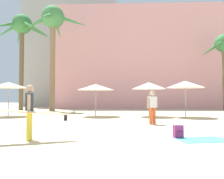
{
  "coord_description": "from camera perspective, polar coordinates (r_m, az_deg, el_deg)",
  "views": [
    {
      "loc": [
        0.35,
        -4.69,
        1.31
      ],
      "look_at": [
        -0.06,
        5.71,
        1.69
      ],
      "focal_mm": 37.21,
      "sensor_mm": 36.0,
      "label": 1
    }
  ],
  "objects": [
    {
      "name": "ground",
      "position": [
        4.88,
        -2.04,
        -17.65
      ],
      "size": [
        120.0,
        120.0,
        0.0
      ],
      "primitive_type": "plane",
      "color": "#C6B28C"
    },
    {
      "name": "hotel_pink",
      "position": [
        33.16,
        9.81,
        6.95
      ],
      "size": [
        25.71,
        8.33,
        13.04
      ],
      "primitive_type": "cube",
      "color": "pink",
      "rests_on": "ground"
    },
    {
      "name": "hotel_tower_gray",
      "position": [
        43.06,
        -9.47,
        12.7
      ],
      "size": [
        15.01,
        10.04,
        24.6
      ],
      "primitive_type": "cube",
      "color": "#A8A8A3",
      "rests_on": "ground"
    },
    {
      "name": "palm_tree_far_left",
      "position": [
        27.9,
        25.8,
        9.2
      ],
      "size": [
        4.8,
        5.1,
        8.18
      ],
      "color": "brown",
      "rests_on": "ground"
    },
    {
      "name": "palm_tree_left",
      "position": [
        25.26,
        -14.31,
        15.06
      ],
      "size": [
        7.17,
        7.08,
        10.75
      ],
      "color": "#896B4C",
      "rests_on": "ground"
    },
    {
      "name": "palm_tree_center",
      "position": [
        27.6,
        -21.22,
        13.21
      ],
      "size": [
        6.52,
        5.57,
        10.37
      ],
      "color": "brown",
      "rests_on": "ground"
    },
    {
      "name": "cafe_umbrella_0",
      "position": [
        16.64,
        17.55,
        1.21
      ],
      "size": [
        2.62,
        2.62,
        2.49
      ],
      "color": "gray",
      "rests_on": "ground"
    },
    {
      "name": "cafe_umbrella_1",
      "position": [
        16.75,
        -4.04,
        0.58
      ],
      "size": [
        2.7,
        2.7,
        2.31
      ],
      "color": "gray",
      "rests_on": "ground"
    },
    {
      "name": "cafe_umbrella_3",
      "position": [
        18.26,
        -24.05,
        1.0
      ],
      "size": [
        2.7,
        2.7,
        2.45
      ],
      "color": "gray",
      "rests_on": "ground"
    },
    {
      "name": "cafe_umbrella_4",
      "position": [
        16.67,
        9.04,
        0.92
      ],
      "size": [
        2.45,
        2.45,
        2.43
      ],
      "color": "gray",
      "rests_on": "ground"
    },
    {
      "name": "beach_towel",
      "position": [
        7.92,
        21.33,
        -11.41
      ],
      "size": [
        1.72,
        1.31,
        0.01
      ],
      "primitive_type": "cube",
      "rotation": [
        0.0,
        0.0,
        0.19
      ],
      "color": "#4CC6D6",
      "rests_on": "ground"
    },
    {
      "name": "backpack",
      "position": [
        7.98,
        15.99,
        -9.99
      ],
      "size": [
        0.33,
        0.29,
        0.42
      ],
      "rotation": [
        0.0,
        0.0,
        4.95
      ],
      "color": "#8B2D69",
      "rests_on": "ground"
    },
    {
      "name": "person_mid_left",
      "position": [
        7.57,
        -19.93,
        -4.86
      ],
      "size": [
        2.92,
        1.33,
        1.72
      ],
      "rotation": [
        0.0,
        0.0,
        3.43
      ],
      "color": "gold",
      "rests_on": "ground"
    },
    {
      "name": "person_near_left",
      "position": [
        11.76,
        9.9,
        -4.05
      ],
      "size": [
        0.58,
        0.38,
        1.65
      ],
      "rotation": [
        0.0,
        0.0,
        5.19
      ],
      "color": "orange",
      "rests_on": "ground"
    }
  ]
}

